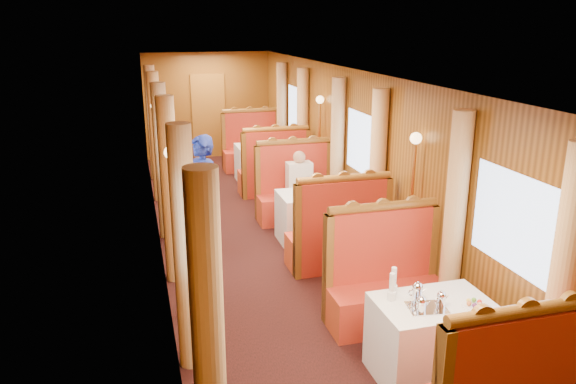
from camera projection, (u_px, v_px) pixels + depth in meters
name	position (u px, v px, depth m)	size (l,w,h in m)	color
floor	(266.00, 245.00, 8.31)	(3.00, 12.00, 0.01)	black
ceiling	(264.00, 74.00, 7.58)	(3.00, 12.00, 0.01)	silver
wall_far	(208.00, 105.00, 13.48)	(3.00, 2.50, 0.01)	brown
wall_left	(157.00, 171.00, 7.56)	(12.00, 2.50, 0.01)	brown
wall_right	(363.00, 157.00, 8.33)	(12.00, 2.50, 0.01)	brown
doorway_far	(209.00, 116.00, 13.52)	(0.80, 0.04, 2.00)	#915E21
table_near	(432.00, 339.00, 5.16)	(1.05, 0.72, 0.75)	white
banquette_near_aft	(385.00, 286.00, 6.08)	(1.30, 0.55, 1.34)	#A61217
table_mid	(314.00, 217.00, 8.39)	(1.05, 0.72, 0.75)	white
banquette_mid_fwd	(338.00, 238.00, 7.44)	(1.30, 0.55, 1.34)	#A61217
banquette_mid_aft	(296.00, 195.00, 9.31)	(1.30, 0.55, 1.34)	#A61217
table_far	(262.00, 163.00, 11.62)	(1.05, 0.72, 0.75)	white
banquette_far_fwd	(274.00, 173.00, 10.67)	(1.30, 0.55, 1.34)	#A61217
banquette_far_aft	(252.00, 150.00, 12.54)	(1.30, 0.55, 1.34)	#A61217
tea_tray	(427.00, 308.00, 4.94)	(0.34, 0.26, 0.01)	silver
teapot_left	(421.00, 307.00, 4.85)	(0.15, 0.11, 0.12)	silver
teapot_right	(441.00, 301.00, 4.96)	(0.14, 0.10, 0.11)	silver
teapot_back	(417.00, 293.00, 5.08)	(0.16, 0.12, 0.13)	silver
fruit_plate	(474.00, 304.00, 4.98)	(0.21, 0.21, 0.05)	white
cup_inboard	(392.00, 289.00, 5.07)	(0.08, 0.08, 0.26)	white
cup_outboard	(393.00, 283.00, 5.19)	(0.08, 0.08, 0.26)	white
rose_vase_mid	(313.00, 182.00, 8.21)	(0.06, 0.06, 0.36)	silver
rose_vase_far	(261.00, 136.00, 11.47)	(0.06, 0.06, 0.36)	silver
window_left_near	(179.00, 257.00, 4.28)	(1.20, 0.90, 0.01)	#92ADD2
curtain_left_near_a	(208.00, 341.00, 3.67)	(0.22, 0.22, 2.35)	#DFB372
curtain_left_near_b	(185.00, 251.00, 5.11)	(0.22, 0.22, 2.35)	#DFB372
window_right_near	(514.00, 222.00, 5.04)	(1.20, 0.90, 0.01)	#92ADD2
curtain_right_near_a	(562.00, 289.00, 4.37)	(0.22, 0.22, 2.35)	#DFB372
curtain_right_near_b	(454.00, 223.00, 5.81)	(0.22, 0.22, 2.35)	#DFB372
window_left_mid	(157.00, 156.00, 7.51)	(1.20, 0.90, 0.01)	#92ADD2
curtain_left_mid_a	(170.00, 191.00, 6.90)	(0.22, 0.22, 2.35)	#DFB372
curtain_left_mid_b	(163.00, 162.00, 8.34)	(0.22, 0.22, 2.35)	#DFB372
window_right_mid	(363.00, 144.00, 8.26)	(1.20, 0.90, 0.01)	#92ADD2
curtain_right_mid_a	(377.00, 176.00, 7.60)	(0.22, 0.22, 2.35)	#DFB372
curtain_right_mid_b	(337.00, 151.00, 9.04)	(0.22, 0.22, 2.35)	#DFB372
window_left_far	(148.00, 116.00, 10.74)	(1.20, 0.90, 0.01)	#92ADD2
curtain_left_far_a	(156.00, 137.00, 10.13)	(0.22, 0.22, 2.35)	#DFB372
curtain_left_far_b	(153.00, 123.00, 11.56)	(0.22, 0.22, 2.35)	#DFB372
window_right_far	(296.00, 110.00, 11.49)	(1.20, 0.90, 0.01)	#92ADD2
curtain_right_far_a	(302.00, 130.00, 10.83)	(0.22, 0.22, 2.35)	#DFB372
curtain_right_far_b	(282.00, 117.00, 12.27)	(0.22, 0.22, 2.35)	#DFB372
sconce_left_fore	(174.00, 198.00, 5.94)	(0.14, 0.14, 1.95)	#BF8C3F
sconce_right_fore	(413.00, 179.00, 6.65)	(0.14, 0.14, 1.95)	#BF8C3F
sconce_left_aft	(157.00, 136.00, 9.16)	(0.14, 0.14, 1.95)	#BF8C3F
sconce_right_aft	(320.00, 128.00, 9.88)	(0.14, 0.14, 1.95)	#BF8C3F
steward	(203.00, 195.00, 7.82)	(0.62, 0.41, 1.71)	navy
passenger	(300.00, 180.00, 9.00)	(0.40, 0.44, 0.76)	beige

